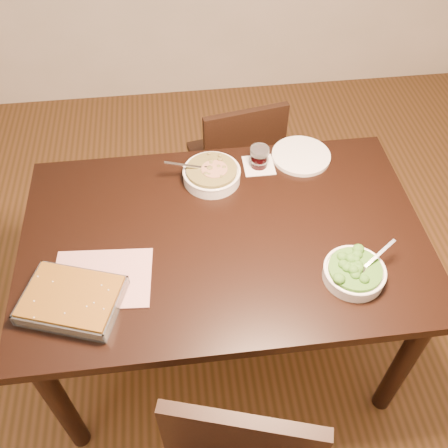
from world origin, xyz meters
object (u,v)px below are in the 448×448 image
object	(u,v)px
dinner_plate	(301,156)
chair_far	(237,160)
stew_bowl	(212,174)
broccoli_bowl	(354,272)
baking_dish	(72,300)
table	(224,251)
wine_tumbler	(259,157)

from	to	relation	value
dinner_plate	chair_far	distance (m)	0.50
stew_bowl	broccoli_bowl	distance (m)	0.65
baking_dish	dinner_plate	bearing A→B (deg)	53.43
broccoli_bowl	dinner_plate	world-z (taller)	broccoli_bowl
table	broccoli_bowl	size ratio (longest dim) A/B	6.60
broccoli_bowl	dinner_plate	bearing A→B (deg)	93.58
table	broccoli_bowl	bearing A→B (deg)	-30.72
wine_tumbler	baking_dish	bearing A→B (deg)	-140.27
wine_tumbler	dinner_plate	world-z (taller)	wine_tumbler
stew_bowl	baking_dish	world-z (taller)	stew_bowl
broccoli_bowl	dinner_plate	xyz separation A→B (m)	(-0.04, 0.59, -0.02)
chair_far	table	bearing A→B (deg)	67.18
stew_bowl	broccoli_bowl	world-z (taller)	stew_bowl
broccoli_bowl	chair_far	world-z (taller)	broccoli_bowl
stew_bowl	chair_far	bearing A→B (deg)	69.02
broccoli_bowl	baking_dish	bearing A→B (deg)	179.72
table	broccoli_bowl	world-z (taller)	broccoli_bowl
wine_tumbler	broccoli_bowl	bearing A→B (deg)	-69.33
stew_bowl	wine_tumbler	bearing A→B (deg)	16.42
dinner_plate	baking_dish	bearing A→B (deg)	-145.29
dinner_plate	chair_far	bearing A→B (deg)	120.45
baking_dish	chair_far	size ratio (longest dim) A/B	0.43
dinner_plate	stew_bowl	bearing A→B (deg)	-166.98
baking_dish	broccoli_bowl	bearing A→B (deg)	18.43
table	baking_dish	bearing A→B (deg)	-155.23
wine_tumbler	chair_far	xyz separation A→B (m)	(-0.03, 0.37, -0.34)
baking_dish	dinner_plate	distance (m)	1.03
stew_bowl	wine_tumbler	distance (m)	0.20
broccoli_bowl	baking_dish	xyz separation A→B (m)	(-0.89, 0.00, -0.00)
stew_bowl	wine_tumbler	size ratio (longest dim) A/B	2.93
stew_bowl	baking_dish	distance (m)	0.70
stew_bowl	broccoli_bowl	bearing A→B (deg)	-51.47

